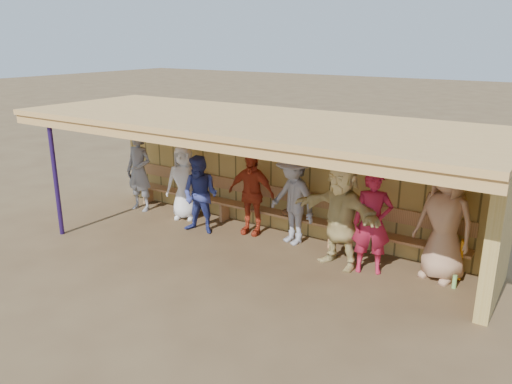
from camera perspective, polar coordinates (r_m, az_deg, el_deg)
ground at (r=9.51m, az=-1.16°, el=-6.58°), size 90.00×90.00×0.00m
player_a at (r=11.71m, az=-13.21°, el=2.32°), size 0.70×0.49×1.84m
player_b at (r=10.99m, az=-8.18°, el=1.09°), size 0.94×0.78×1.64m
player_c at (r=10.13m, az=-6.38°, el=-0.32°), size 0.87×0.73×1.61m
player_d at (r=10.02m, az=-0.57°, el=-0.18°), size 1.04×0.55×1.68m
player_e at (r=9.54m, az=4.25°, el=-0.77°), size 1.32×1.03×1.80m
player_f at (r=8.67m, az=9.66°, el=-2.48°), size 1.84×0.95×1.90m
player_g at (r=8.55m, az=13.14°, el=-3.42°), size 0.76×0.64×1.77m
player_h at (r=8.62m, az=20.80°, el=-3.16°), size 1.12×0.89×2.00m
dugout_structure at (r=9.33m, az=3.14°, el=3.91°), size 8.80×3.20×2.50m
bench at (r=10.19m, az=2.36°, el=-1.75°), size 7.60×0.34×0.93m
dugout_equipment at (r=10.33m, az=-0.15°, el=-1.70°), size 6.17×0.62×0.80m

